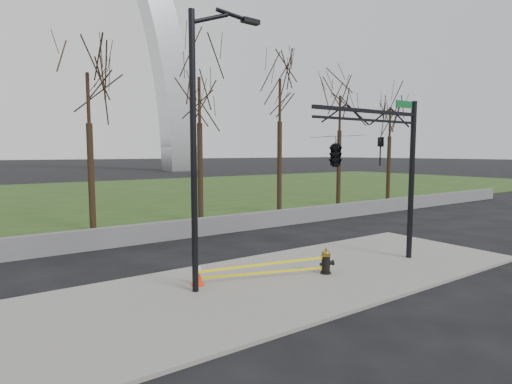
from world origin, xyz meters
TOP-DOWN VIEW (x-y plane):
  - ground at (0.00, 0.00)m, footprint 500.00×500.00m
  - sidewalk at (0.00, 0.00)m, footprint 18.00×6.00m
  - grass_strip at (0.00, 30.00)m, footprint 120.00×40.00m
  - guardrail at (0.00, 8.00)m, footprint 60.00×0.30m
  - tree_row at (-0.11, 12.00)m, footprint 45.77×4.00m
  - fire_hydrant at (1.41, -0.31)m, footprint 0.53×0.37m
  - traffic_cone at (-2.64, 1.06)m, footprint 0.48×0.48m
  - street_light at (-2.72, 0.60)m, footprint 2.39×0.31m
  - traffic_signal_mast at (2.27, -0.56)m, footprint 5.10×2.49m
  - caution_tape at (-0.70, 0.26)m, footprint 4.34×1.37m

SIDE VIEW (x-z plane):
  - ground at x=0.00m, z-range 0.00..0.00m
  - grass_strip at x=0.00m, z-range 0.00..0.06m
  - sidewalk at x=0.00m, z-range 0.00..0.10m
  - guardrail at x=0.00m, z-range 0.00..0.90m
  - traffic_cone at x=-2.64m, z-range 0.10..0.81m
  - caution_tape at x=-0.70m, z-range 0.27..0.70m
  - fire_hydrant at x=1.41m, z-range 0.07..0.92m
  - traffic_signal_mast at x=2.27m, z-range 1.15..7.15m
  - street_light at x=-2.72m, z-range 0.59..8.80m
  - tree_row at x=-0.11m, z-range 0.00..9.59m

